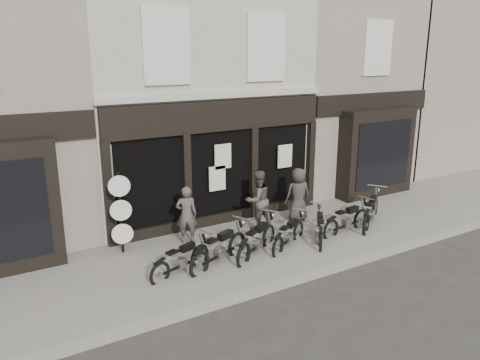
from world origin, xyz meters
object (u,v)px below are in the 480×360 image
motorcycle_1 (220,251)px  man_right (298,194)px  motorcycle_4 (320,230)px  man_centre (258,200)px  motorcycle_0 (181,262)px  man_left (186,214)px  advert_sign_post (121,217)px  motorcycle_6 (371,214)px  motorcycle_3 (289,237)px  motorcycle_2 (257,243)px  motorcycle_5 (347,222)px

motorcycle_1 → man_right: 3.94m
motorcycle_4 → man_centre: (-1.05, 1.63, 0.63)m
motorcycle_0 → man_left: (0.89, 1.61, 0.56)m
man_centre → advert_sign_post: (-4.04, 0.31, 0.12)m
motorcycle_1 → motorcycle_6: size_ratio=1.02×
motorcycle_3 → man_right: size_ratio=1.06×
motorcycle_1 → motorcycle_2: motorcycle_1 is taller
motorcycle_2 → motorcycle_6: motorcycle_6 is taller
motorcycle_3 → motorcycle_6: motorcycle_6 is taller
motorcycle_0 → man_left: size_ratio=1.14×
motorcycle_4 → man_left: size_ratio=1.04×
motorcycle_2 → motorcycle_5: (3.15, -0.04, -0.02)m
motorcycle_0 → motorcycle_5: size_ratio=0.89×
advert_sign_post → motorcycle_2: bearing=-18.0°
motorcycle_2 → man_right: 2.95m
motorcycle_0 → motorcycle_2: 2.15m
man_left → motorcycle_1: bearing=117.2°
motorcycle_5 → motorcycle_6: (1.06, 0.07, 0.04)m
motorcycle_5 → man_centre: man_centre is taller
man_left → man_right: (3.75, -0.17, 0.03)m
motorcycle_2 → motorcycle_4: bearing=-32.8°
motorcycle_5 → motorcycle_1: bearing=170.7°
motorcycle_1 → advert_sign_post: bearing=113.1°
motorcycle_2 → man_centre: bearing=26.1°
man_centre → motorcycle_4: bearing=117.5°
motorcycle_4 → motorcycle_5: bearing=-48.9°
man_right → advert_sign_post: size_ratio=0.73×
motorcycle_6 → man_right: man_right is taller
motorcycle_3 → motorcycle_4: size_ratio=1.06×
motorcycle_0 → motorcycle_1: motorcycle_1 is taller
motorcycle_1 → man_right: bearing=-0.4°
motorcycle_3 → motorcycle_5: 2.13m
motorcycle_5 → advert_sign_post: 6.50m
motorcycle_6 → motorcycle_4: bearing=148.7°
motorcycle_1 → motorcycle_5: (4.27, -0.04, -0.02)m
motorcycle_5 → man_centre: bearing=134.7°
man_centre → advert_sign_post: bearing=-9.8°
motorcycle_6 → motorcycle_2: bearing=146.0°
motorcycle_3 → motorcycle_1: bearing=150.7°
motorcycle_5 → man_left: size_ratio=1.28×
motorcycle_0 → motorcycle_1: size_ratio=0.89×
motorcycle_0 → man_right: size_ratio=1.10×
motorcycle_2 → motorcycle_6: 4.21m
motorcycle_2 → motorcycle_6: size_ratio=0.96×
motorcycle_2 → motorcycle_5: bearing=-31.2°
motorcycle_5 → motorcycle_6: 1.06m
motorcycle_5 → man_centre: (-2.13, 1.58, 0.62)m
motorcycle_1 → motorcycle_3: 2.14m
motorcycle_0 → man_left: 1.93m
motorcycle_0 → motorcycle_5: (5.30, -0.08, 0.03)m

